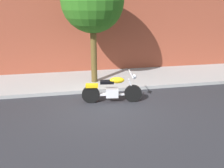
# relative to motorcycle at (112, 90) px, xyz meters

# --- Properties ---
(ground_plane) EXTENTS (60.00, 60.00, 0.00)m
(ground_plane) POSITION_rel_motorcycle_xyz_m (-0.33, -0.25, -0.46)
(ground_plane) COLOR #28282D
(sidewalk) EXTENTS (18.47, 2.75, 0.14)m
(sidewalk) POSITION_rel_motorcycle_xyz_m (-0.33, 2.38, -0.39)
(sidewalk) COLOR #9C9C9C
(sidewalk) RESTS_ON ground
(motorcycle) EXTENTS (2.15, 0.71, 1.13)m
(motorcycle) POSITION_rel_motorcycle_xyz_m (0.00, 0.00, 0.00)
(motorcycle) COLOR black
(motorcycle) RESTS_ON ground
(street_tree) EXTENTS (2.49, 2.49, 4.71)m
(street_tree) POSITION_rel_motorcycle_xyz_m (-0.40, 2.00, 2.99)
(street_tree) COLOR brown
(street_tree) RESTS_ON ground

